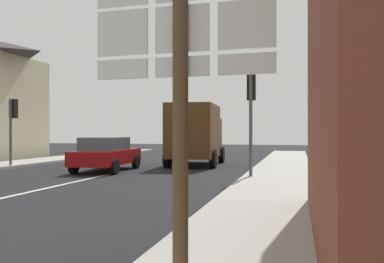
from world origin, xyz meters
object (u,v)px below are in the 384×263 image
at_px(sedan_far, 106,154).
at_px(delivery_truck, 196,133).
at_px(traffic_light_near_right, 251,102).
at_px(traffic_light_near_left, 13,117).
at_px(route_sign_post, 181,97).

bearing_deg(sedan_far, delivery_truck, 52.18).
relative_size(traffic_light_near_right, traffic_light_near_left, 1.15).
distance_m(sedan_far, route_sign_post, 14.32).
bearing_deg(route_sign_post, traffic_light_near_left, 133.57).
bearing_deg(route_sign_post, delivery_truck, 103.88).
bearing_deg(traffic_light_near_left, traffic_light_near_right, -8.72).
relative_size(delivery_truck, traffic_light_near_left, 1.58).
bearing_deg(delivery_truck, traffic_light_near_left, -155.22).
height_order(sedan_far, traffic_light_near_right, traffic_light_near_right).
distance_m(route_sign_post, traffic_light_near_right, 10.91).
distance_m(sedan_far, traffic_light_near_right, 6.93).
relative_size(route_sign_post, traffic_light_near_left, 0.98).
bearing_deg(sedan_far, traffic_light_near_right, -13.46).
distance_m(delivery_truck, traffic_light_near_right, 6.52).
xyz_separation_m(delivery_truck, traffic_light_near_right, (3.43, -5.43, 1.11)).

